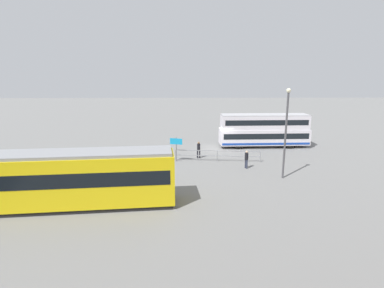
{
  "coord_description": "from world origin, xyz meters",
  "views": [
    {
      "loc": [
        4.03,
        33.03,
        8.21
      ],
      "look_at": [
        3.52,
        6.11,
        2.04
      ],
      "focal_mm": 28.12,
      "sensor_mm": 36.0,
      "label": 1
    }
  ],
  "objects": [
    {
      "name": "ground_plane",
      "position": [
        0.0,
        0.0,
        0.0
      ],
      "size": [
        160.0,
        160.0,
        0.0
      ],
      "primitive_type": "plane",
      "color": "slate"
    },
    {
      "name": "double_decker_bus",
      "position": [
        -4.99,
        -1.23,
        1.95
      ],
      "size": [
        10.34,
        2.72,
        3.82
      ],
      "color": "silver",
      "rests_on": "ground"
    },
    {
      "name": "tram_yellow",
      "position": [
        11.64,
        15.04,
        1.87
      ],
      "size": [
        13.78,
        3.8,
        3.6
      ],
      "color": "yellow",
      "rests_on": "ground"
    },
    {
      "name": "pedestrian_near_railing",
      "position": [
        2.81,
        3.6,
        0.98
      ],
      "size": [
        0.37,
        0.37,
        1.69
      ],
      "color": "black",
      "rests_on": "ground"
    },
    {
      "name": "pedestrian_crossing",
      "position": [
        -1.36,
        7.12,
        0.94
      ],
      "size": [
        0.42,
        0.42,
        1.64
      ],
      "color": "#33384C",
      "rests_on": "ground"
    },
    {
      "name": "pedestrian_railing",
      "position": [
        1.04,
        4.81,
        0.74
      ],
      "size": [
        8.28,
        0.9,
        1.08
      ],
      "color": "gray",
      "rests_on": "ground"
    },
    {
      "name": "info_sign",
      "position": [
        5.03,
        4.78,
        1.68
      ],
      "size": [
        1.19,
        0.36,
        2.39
      ],
      "color": "slate",
      "rests_on": "ground"
    },
    {
      "name": "street_lamp",
      "position": [
        -3.83,
        9.8,
        4.21
      ],
      "size": [
        0.36,
        0.36,
        7.25
      ],
      "color": "#4C4C51",
      "rests_on": "ground"
    }
  ]
}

